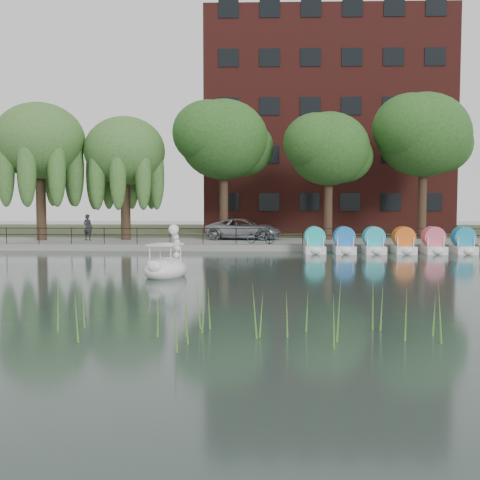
{
  "coord_description": "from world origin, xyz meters",
  "views": [
    {
      "loc": [
        1.28,
        -22.79,
        3.17
      ],
      "look_at": [
        0.5,
        4.0,
        1.3
      ],
      "focal_mm": 45.0,
      "sensor_mm": 36.0,
      "label": 1
    }
  ],
  "objects_px": {
    "bicycle": "(260,235)",
    "swan_boat": "(166,265)",
    "minivan": "(243,227)",
    "pedestrian": "(88,225)"
  },
  "relations": [
    {
      "from": "minivan",
      "to": "bicycle",
      "type": "relative_size",
      "value": 3.37
    },
    {
      "from": "swan_boat",
      "to": "bicycle",
      "type": "bearing_deg",
      "value": 88.14
    },
    {
      "from": "bicycle",
      "to": "swan_boat",
      "type": "bearing_deg",
      "value": 176.7
    },
    {
      "from": "pedestrian",
      "to": "swan_boat",
      "type": "height_order",
      "value": "pedestrian"
    },
    {
      "from": "swan_boat",
      "to": "minivan",
      "type": "bearing_deg",
      "value": 95.75
    },
    {
      "from": "pedestrian",
      "to": "swan_boat",
      "type": "bearing_deg",
      "value": 132.79
    },
    {
      "from": "bicycle",
      "to": "swan_boat",
      "type": "distance_m",
      "value": 13.0
    },
    {
      "from": "minivan",
      "to": "pedestrian",
      "type": "height_order",
      "value": "pedestrian"
    },
    {
      "from": "swan_boat",
      "to": "pedestrian",
      "type": "bearing_deg",
      "value": 132.02
    },
    {
      "from": "bicycle",
      "to": "pedestrian",
      "type": "bearing_deg",
      "value": 91.73
    }
  ]
}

